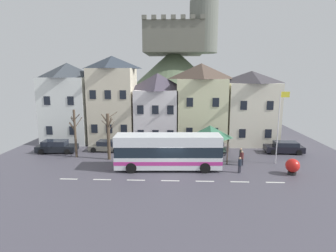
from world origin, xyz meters
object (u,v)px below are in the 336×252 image
(parked_car_01, at_px, (212,146))
(parked_car_03, at_px, (107,146))
(hilltop_castle, at_px, (174,82))
(pedestrian_03, at_px, (241,155))
(townhouse_01, at_px, (113,100))
(pedestrian_00, at_px, (240,164))
(parked_car_02, at_px, (57,147))
(townhouse_00, at_px, (69,103))
(transit_bus, at_px, (168,152))
(bare_tree_00, at_px, (75,132))
(townhouse_03, at_px, (201,103))
(townhouse_02, at_px, (158,108))
(parked_car_00, at_px, (284,147))
(bare_tree_01, at_px, (108,136))
(harbour_buoy, at_px, (293,166))
(public_bench, at_px, (218,151))
(flagpole, at_px, (279,123))
(bus_shelter, at_px, (210,132))
(townhouse_04, at_px, (250,108))
(pedestrian_01, at_px, (242,157))
(pedestrian_02, at_px, (207,156))

(parked_car_01, xyz_separation_m, parked_car_03, (-12.62, -0.28, -0.02))
(hilltop_castle, distance_m, pedestrian_03, 29.60)
(townhouse_01, height_order, pedestrian_00, townhouse_01)
(parked_car_02, distance_m, pedestrian_00, 21.21)
(townhouse_00, height_order, transit_bus, townhouse_00)
(parked_car_03, relative_size, bare_tree_00, 0.78)
(pedestrian_00, height_order, bare_tree_00, bare_tree_00)
(townhouse_03, bearing_deg, parked_car_01, -78.00)
(townhouse_02, bearing_deg, parked_car_00, -19.09)
(bare_tree_01, bearing_deg, townhouse_02, 62.08)
(parked_car_02, bearing_deg, townhouse_00, 92.73)
(parked_car_02, distance_m, harbour_buoy, 25.86)
(public_bench, height_order, flagpole, flagpole)
(parked_car_00, height_order, parked_car_03, parked_car_00)
(townhouse_03, distance_m, pedestrian_00, 13.35)
(townhouse_00, xyz_separation_m, pedestrian_03, (21.65, -8.98, -4.54))
(hilltop_castle, height_order, bare_tree_00, hilltop_castle)
(parked_car_00, height_order, harbour_buoy, harbour_buoy)
(townhouse_00, xyz_separation_m, hilltop_castle, (14.05, 18.78, 2.37))
(parked_car_02, height_order, bare_tree_01, bare_tree_01)
(transit_bus, distance_m, public_bench, 7.53)
(bare_tree_00, bearing_deg, flagpole, -3.72)
(transit_bus, bearing_deg, bus_shelter, 34.46)
(townhouse_00, distance_m, public_bench, 21.20)
(townhouse_02, relative_size, transit_bus, 0.91)
(parked_car_02, bearing_deg, transit_bus, -24.20)
(flagpole, bearing_deg, pedestrian_00, -146.42)
(townhouse_04, xyz_separation_m, bare_tree_00, (-20.97, -7.77, -1.98))
(transit_bus, distance_m, bare_tree_01, 7.20)
(hilltop_castle, relative_size, pedestrian_03, 20.43)
(townhouse_01, distance_m, townhouse_04, 18.40)
(townhouse_02, distance_m, transit_bus, 12.05)
(townhouse_01, distance_m, pedestrian_01, 18.57)
(townhouse_02, height_order, flagpole, townhouse_02)
(bus_shelter, distance_m, parked_car_00, 9.85)
(harbour_buoy, xyz_separation_m, bare_tree_01, (-18.06, 3.92, 1.83))
(townhouse_04, relative_size, pedestrian_01, 6.22)
(townhouse_03, distance_m, pedestrian_01, 11.55)
(townhouse_03, relative_size, parked_car_01, 2.64)
(bare_tree_01, bearing_deg, parked_car_03, 108.13)
(transit_bus, distance_m, harbour_buoy, 11.59)
(townhouse_03, height_order, hilltop_castle, hilltop_castle)
(townhouse_04, height_order, parked_car_02, townhouse_04)
(townhouse_04, distance_m, pedestrian_03, 10.30)
(parked_car_00, xyz_separation_m, bare_tree_01, (-20.02, -3.36, 1.99))
(parked_car_03, xyz_separation_m, bare_tree_01, (1.10, -3.36, 2.03))
(townhouse_01, distance_m, pedestrian_02, 15.66)
(parked_car_02, xyz_separation_m, pedestrian_00, (20.30, -6.14, 0.13))
(townhouse_01, bearing_deg, parked_car_03, -87.43)
(townhouse_02, relative_size, parked_car_00, 2.13)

